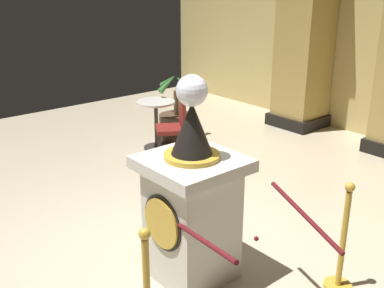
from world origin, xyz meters
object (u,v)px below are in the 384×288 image
(stanchion_far, at_px, (342,253))
(cafe_chair_red, at_px, (176,123))
(potted_palm_left, at_px, (176,122))
(cafe_table, at_px, (156,119))
(pedestal_clock, at_px, (192,204))

(stanchion_far, height_order, cafe_chair_red, stanchion_far)
(stanchion_far, relative_size, potted_palm_left, 0.90)
(cafe_table, bearing_deg, cafe_chair_red, -8.25)
(pedestal_clock, bearing_deg, potted_palm_left, 143.73)
(potted_palm_left, height_order, cafe_chair_red, potted_palm_left)
(pedestal_clock, bearing_deg, stanchion_far, 41.38)
(pedestal_clock, distance_m, cafe_table, 3.28)
(pedestal_clock, distance_m, potted_palm_left, 3.69)
(pedestal_clock, height_order, cafe_table, pedestal_clock)
(pedestal_clock, relative_size, cafe_table, 2.39)
(cafe_table, bearing_deg, potted_palm_left, 105.82)
(pedestal_clock, distance_m, stanchion_far, 1.31)
(pedestal_clock, relative_size, stanchion_far, 1.83)
(stanchion_far, height_order, potted_palm_left, potted_palm_left)
(cafe_table, bearing_deg, stanchion_far, -12.56)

